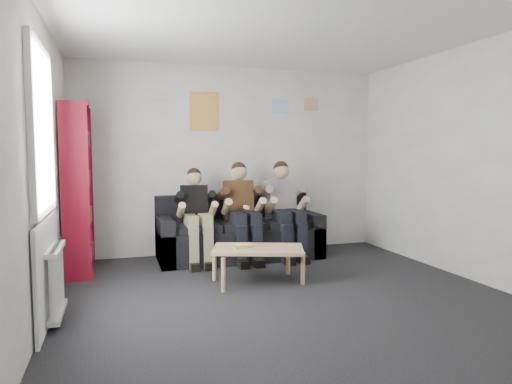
% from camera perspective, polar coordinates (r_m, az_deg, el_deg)
% --- Properties ---
extents(room_shell, '(5.00, 5.00, 5.00)m').
position_cam_1_polar(room_shell, '(4.34, 5.03, 3.46)').
color(room_shell, black).
rests_on(room_shell, ground).
extents(sofa, '(2.23, 0.91, 0.86)m').
position_cam_1_polar(sofa, '(6.41, -2.19, -5.41)').
color(sofa, black).
rests_on(sofa, ground).
extents(bookshelf, '(0.30, 0.91, 2.03)m').
position_cam_1_polar(bookshelf, '(5.92, -21.30, 0.29)').
color(bookshelf, maroon).
rests_on(bookshelf, ground).
extents(coffee_table, '(1.00, 0.55, 0.40)m').
position_cam_1_polar(coffee_table, '(5.16, 0.25, -7.47)').
color(coffee_table, tan).
rests_on(coffee_table, ground).
extents(game_cases, '(0.23, 0.20, 0.05)m').
position_cam_1_polar(game_cases, '(5.07, -1.64, -6.86)').
color(game_cases, silver).
rests_on(game_cases, coffee_table).
extents(person_left, '(0.37, 0.78, 1.26)m').
position_cam_1_polar(person_left, '(6.04, -7.42, -2.95)').
color(person_left, black).
rests_on(person_left, sofa).
extents(person_middle, '(0.40, 0.87, 1.33)m').
position_cam_1_polar(person_middle, '(6.16, -1.72, -2.47)').
color(person_middle, '#55361C').
rests_on(person_middle, sofa).
extents(person_right, '(0.41, 0.87, 1.34)m').
position_cam_1_polar(person_right, '(6.35, 3.69, -2.23)').
color(person_right, white).
rests_on(person_right, sofa).
extents(radiator, '(0.10, 0.64, 0.60)m').
position_cam_1_polar(radiator, '(4.39, -23.65, -10.13)').
color(radiator, silver).
rests_on(radiator, ground).
extents(window, '(0.05, 1.30, 2.36)m').
position_cam_1_polar(window, '(4.28, -24.95, -1.31)').
color(window, white).
rests_on(window, room_shell).
extents(poster_large, '(0.42, 0.01, 0.55)m').
position_cam_1_polar(poster_large, '(6.65, -6.46, 9.99)').
color(poster_large, '#E5C151').
rests_on(poster_large, room_shell).
extents(poster_blue, '(0.25, 0.01, 0.20)m').
position_cam_1_polar(poster_blue, '(6.96, 3.03, 10.61)').
color(poster_blue, '#4193DE').
rests_on(poster_blue, room_shell).
extents(poster_pink, '(0.22, 0.01, 0.18)m').
position_cam_1_polar(poster_pink, '(7.15, 6.86, 10.83)').
color(poster_pink, '#CA3F90').
rests_on(poster_pink, room_shell).
extents(poster_sign, '(0.20, 0.01, 0.14)m').
position_cam_1_polar(poster_sign, '(6.58, -11.73, 11.72)').
color(poster_sign, silver).
rests_on(poster_sign, room_shell).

